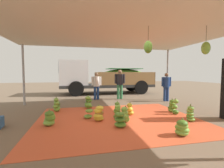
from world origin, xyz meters
TOP-DOWN VIEW (x-y plane):
  - ground_plane at (0.00, 3.00)m, footprint 40.00×40.00m
  - tarp_orange at (0.00, 0.00)m, footprint 5.21×4.27m
  - tent_canopy at (0.02, -0.10)m, footprint 8.00×7.00m
  - banana_bunch_0 at (-0.66, -0.04)m, footprint 0.45×0.46m
  - banana_bunch_1 at (2.20, 0.13)m, footprint 0.32×0.29m
  - banana_bunch_2 at (0.19, 0.92)m, footprint 0.36×0.31m
  - banana_bunch_3 at (-0.03, 0.01)m, footprint 0.31×0.32m
  - banana_bunch_4 at (-2.12, -0.22)m, footprint 0.45×0.46m
  - banana_bunch_5 at (0.10, -0.39)m, footprint 0.33×0.36m
  - banana_bunch_6 at (-2.16, 1.88)m, footprint 0.38×0.39m
  - banana_bunch_7 at (-2.13, 1.49)m, footprint 0.31×0.29m
  - banana_bunch_8 at (2.14, -0.74)m, footprint 0.35×0.34m
  - banana_bunch_9 at (1.14, -1.70)m, footprint 0.45×0.43m
  - banana_bunch_10 at (0.54, 0.39)m, footprint 0.29×0.28m
  - banana_bunch_11 at (-0.17, -0.79)m, footprint 0.47×0.47m
  - banana_bunch_12 at (2.29, 0.47)m, footprint 0.40×0.40m
  - banana_bunch_13 at (-0.97, 0.29)m, footprint 0.40×0.39m
  - banana_bunch_14 at (-0.86, 1.87)m, footprint 0.43×0.43m
  - cargo_truck_main at (0.67, 6.76)m, footprint 6.78×2.39m
  - worker_0 at (3.42, 2.77)m, footprint 0.56×0.34m
  - worker_1 at (-0.22, 4.14)m, footprint 0.57×0.35m
  - worker_2 at (1.15, 4.04)m, footprint 0.63×0.39m

SIDE VIEW (x-z plane):
  - ground_plane at x=0.00m, z-range 0.00..0.00m
  - tarp_orange at x=0.00m, z-range 0.00..0.01m
  - banana_bunch_6 at x=-2.16m, z-range -0.03..0.39m
  - banana_bunch_9 at x=1.14m, z-range -0.02..0.41m
  - banana_bunch_2 at x=0.19m, z-range -0.03..0.42m
  - banana_bunch_11 at x=-0.17m, z-range -0.03..0.45m
  - banana_bunch_10 at x=0.54m, z-range -0.03..0.44m
  - banana_bunch_4 at x=-2.12m, z-range -0.02..0.45m
  - banana_bunch_3 at x=-0.03m, z-range -0.03..0.49m
  - banana_bunch_0 at x=-0.66m, z-range -0.03..0.49m
  - banana_bunch_8 at x=2.14m, z-range -0.04..0.50m
  - banana_bunch_5 at x=0.10m, z-range -0.02..0.49m
  - banana_bunch_12 at x=2.29m, z-range -0.03..0.50m
  - banana_bunch_13 at x=-0.97m, z-range -0.04..0.52m
  - banana_bunch_14 at x=-0.86m, z-range -0.03..0.53m
  - banana_bunch_1 at x=2.20m, z-range -0.03..0.56m
  - banana_bunch_7 at x=-2.13m, z-range -0.03..0.56m
  - worker_0 at x=3.42m, z-range 0.13..1.66m
  - worker_1 at x=-0.22m, z-range 0.13..1.68m
  - worker_2 at x=1.15m, z-range 0.14..1.87m
  - cargo_truck_main at x=0.67m, z-range 0.02..2.42m
  - tent_canopy at x=0.02m, z-range 1.38..4.30m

